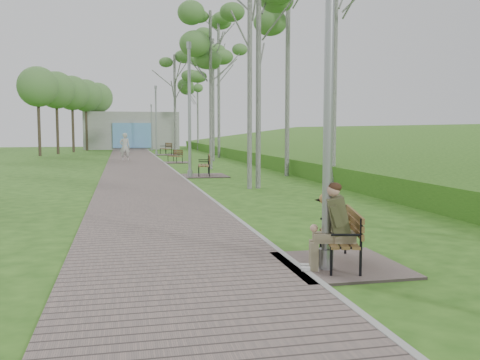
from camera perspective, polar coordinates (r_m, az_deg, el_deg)
The scene contains 19 objects.
ground at distance 9.82m, azimuth 3.11°, elevation -6.91°, with size 120.00×120.00×0.00m, color #2A5817.
walkway at distance 30.82m, azimuth -10.90°, elevation 1.43°, with size 3.50×67.00×0.04m, color #685954.
kerb at distance 30.92m, azimuth -7.66°, elevation 1.50°, with size 0.10×67.00×0.05m, color #999993.
embankment at distance 32.75m, azimuth 14.01°, elevation 1.56°, with size 14.00×70.00×1.60m, color #58962D.
building_north at distance 60.23m, azimuth -11.49°, elevation 5.18°, with size 10.00×5.20×4.00m.
bench_main at distance 8.29m, azimuth 10.33°, elevation -6.27°, with size 1.75×1.95×1.53m.
bench_second at distance 24.20m, azimuth -3.87°, elevation 0.95°, with size 1.96×2.18×1.20m.
bench_third at distance 34.19m, azimuth -6.93°, elevation 2.15°, with size 1.67×1.85×1.02m.
bench_far at distance 45.07m, azimuth -7.91°, elevation 2.97°, with size 2.04×2.27×1.25m.
lamp_post_near at distance 7.89m, azimuth 9.42°, elevation 9.91°, with size 0.23×0.23×5.83m.
lamp_post_second at distance 23.34m, azimuth -5.41°, elevation 6.91°, with size 0.23×0.23×5.83m.
lamp_post_third at distance 44.15m, azimuth -8.94°, elevation 6.02°, with size 0.22×0.22×5.65m.
lamp_post_far at distance 54.85m, azimuth -9.41°, elevation 5.39°, with size 0.18×0.18×4.65m.
pedestrian_near at distance 36.78m, azimuth -12.19°, elevation 3.47°, with size 0.69×0.45×1.89m, color silver.
birch_mid_c at distance 28.68m, azimuth -3.18°, elevation 14.66°, with size 2.36×2.36×8.56m.
birch_far_b at distance 35.99m, azimuth -2.88°, elevation 12.52°, with size 2.50×2.50×8.37m.
birch_far_c at distance 40.88m, azimuth -2.30°, elevation 14.58°, with size 2.96×2.96×10.99m.
birch_distant_a at distance 45.19m, azimuth -7.00°, elevation 11.25°, with size 2.89×2.89×8.59m.
birch_distant_b at distance 55.00m, azimuth -4.55°, elevation 9.90°, with size 2.49×2.49×8.21m.
Camera 1 is at (-2.59, -9.24, 2.09)m, focal length 40.00 mm.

